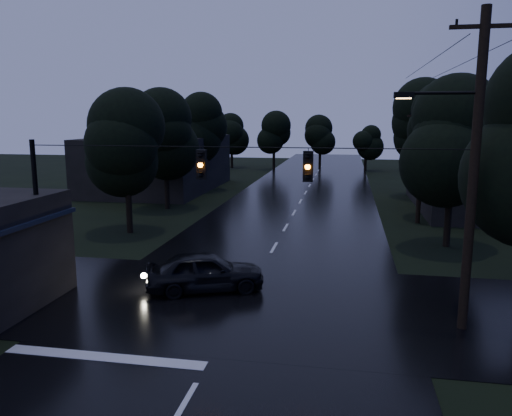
% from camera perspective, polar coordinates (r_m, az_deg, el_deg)
% --- Properties ---
extents(main_road, '(12.00, 120.00, 0.02)m').
position_cam_1_polar(main_road, '(36.08, 4.37, -0.58)').
color(main_road, black).
rests_on(main_road, ground).
extents(cross_street, '(60.00, 9.00, 0.02)m').
position_cam_1_polar(cross_street, '(18.88, -1.49, -10.71)').
color(cross_street, black).
rests_on(cross_street, ground).
extents(building_far_right, '(10.00, 14.00, 4.40)m').
position_cam_1_polar(building_far_right, '(40.85, 24.99, 2.88)').
color(building_far_right, black).
rests_on(building_far_right, ground).
extents(building_far_left, '(10.00, 16.00, 5.00)m').
position_cam_1_polar(building_far_left, '(48.76, -10.95, 5.05)').
color(building_far_left, black).
rests_on(building_far_left, ground).
extents(utility_pole_main, '(3.50, 0.30, 10.00)m').
position_cam_1_polar(utility_pole_main, '(16.75, 23.36, 4.30)').
color(utility_pole_main, black).
rests_on(utility_pole_main, ground).
extents(utility_pole_far, '(2.00, 0.30, 7.50)m').
position_cam_1_polar(utility_pole_far, '(33.70, 18.32, 4.83)').
color(utility_pole_far, black).
rests_on(utility_pole_far, ground).
extents(anchor_pole_left, '(0.18, 0.18, 6.00)m').
position_cam_1_polar(anchor_pole_left, '(20.06, -23.64, -1.41)').
color(anchor_pole_left, black).
rests_on(anchor_pole_left, ground).
extents(span_signals, '(15.00, 0.37, 1.12)m').
position_cam_1_polar(span_signals, '(16.61, -0.41, 5.03)').
color(span_signals, black).
rests_on(span_signals, ground).
extents(tree_left_a, '(3.92, 3.92, 8.26)m').
position_cam_1_polar(tree_left_a, '(30.08, -14.63, 7.04)').
color(tree_left_a, black).
rests_on(tree_left_a, ground).
extents(tree_left_b, '(4.20, 4.20, 8.85)m').
position_cam_1_polar(tree_left_b, '(37.68, -10.35, 8.35)').
color(tree_left_b, black).
rests_on(tree_left_b, ground).
extents(tree_left_c, '(4.48, 4.48, 9.44)m').
position_cam_1_polar(tree_left_c, '(47.33, -6.75, 9.25)').
color(tree_left_c, black).
rests_on(tree_left_c, ground).
extents(tree_right_a, '(4.20, 4.20, 8.85)m').
position_cam_1_polar(tree_right_a, '(27.80, 21.63, 7.19)').
color(tree_right_a, black).
rests_on(tree_right_a, ground).
extents(tree_right_b, '(4.48, 4.48, 9.44)m').
position_cam_1_polar(tree_right_b, '(35.77, 20.16, 8.41)').
color(tree_right_b, black).
rests_on(tree_right_b, ground).
extents(tree_right_c, '(4.76, 4.76, 10.03)m').
position_cam_1_polar(tree_right_c, '(45.73, 18.84, 9.22)').
color(tree_right_c, black).
rests_on(tree_right_c, ground).
extents(car, '(4.99, 3.39, 1.58)m').
position_cam_1_polar(car, '(19.94, -5.82, -7.21)').
color(car, black).
rests_on(car, ground).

